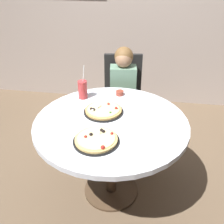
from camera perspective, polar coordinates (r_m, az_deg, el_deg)
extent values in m
plane|color=brown|center=(2.52, -0.18, -16.38)|extent=(8.00, 8.00, 0.00)
cylinder|color=silver|center=(2.05, -0.22, -2.39)|extent=(1.18, 1.18, 0.04)
cylinder|color=#4C3826|center=(2.27, -0.20, -10.12)|extent=(0.09, 0.09, 0.69)
cylinder|color=#4C3826|center=(2.52, -0.18, -16.22)|extent=(0.48, 0.48, 0.02)
cube|color=black|center=(2.88, 2.29, 1.24)|extent=(0.45, 0.45, 0.04)
cube|color=black|center=(2.92, 2.35, 7.43)|extent=(0.40, 0.09, 0.52)
cylinder|color=black|center=(2.85, -1.18, -4.35)|extent=(0.04, 0.04, 0.41)
cylinder|color=black|center=(2.86, 5.66, -4.41)|extent=(0.04, 0.04, 0.41)
cylinder|color=black|center=(3.14, -0.94, -0.76)|extent=(0.04, 0.04, 0.41)
cylinder|color=black|center=(3.14, 5.27, -0.82)|extent=(0.04, 0.04, 0.41)
cube|color=#3F4766|center=(2.85, 2.20, -3.94)|extent=(0.28, 0.35, 0.45)
cube|color=slate|center=(2.75, 2.35, 5.38)|extent=(0.28, 0.19, 0.44)
sphere|color=#997051|center=(2.63, 2.49, 11.29)|extent=(0.17, 0.17, 0.17)
sphere|color=brown|center=(2.64, 2.49, 11.84)|extent=(0.18, 0.18, 0.18)
cylinder|color=black|center=(1.82, -3.39, -6.21)|extent=(0.32, 0.32, 0.01)
cylinder|color=#D8B266|center=(1.81, -3.40, -5.86)|extent=(0.29, 0.29, 0.02)
cylinder|color=beige|center=(1.81, -3.41, -5.58)|extent=(0.26, 0.26, 0.01)
sphere|color=black|center=(1.87, -2.25, -3.89)|extent=(0.02, 0.02, 0.02)
sphere|color=black|center=(1.85, -1.86, -4.17)|extent=(0.02, 0.02, 0.02)
sphere|color=#B2231E|center=(1.71, -1.99, -7.55)|extent=(0.03, 0.03, 0.03)
sphere|color=#B2231E|center=(1.81, -5.69, -5.26)|extent=(0.02, 0.02, 0.02)
sphere|color=black|center=(1.83, -4.53, -4.79)|extent=(0.03, 0.03, 0.03)
sphere|color=beige|center=(1.84, -2.67, -4.53)|extent=(0.02, 0.02, 0.02)
sphere|color=#B2231E|center=(1.83, -0.05, -4.61)|extent=(0.02, 0.02, 0.02)
cylinder|color=black|center=(2.14, -1.83, 0.10)|extent=(0.32, 0.32, 0.01)
cylinder|color=tan|center=(2.14, -1.84, 0.43)|extent=(0.29, 0.29, 0.02)
cylinder|color=beige|center=(2.13, -1.84, 0.68)|extent=(0.26, 0.26, 0.01)
sphere|color=#B2231E|center=(2.18, -0.75, 1.73)|extent=(0.02, 0.02, 0.02)
sphere|color=#B2231E|center=(2.12, 0.89, 0.83)|extent=(0.02, 0.02, 0.02)
sphere|color=black|center=(2.12, -4.47, 0.71)|extent=(0.02, 0.02, 0.02)
sphere|color=beige|center=(2.10, -4.15, 0.33)|extent=(0.02, 0.02, 0.02)
sphere|color=#387F33|center=(2.07, -0.37, -0.09)|extent=(0.02, 0.02, 0.02)
sphere|color=beige|center=(2.14, -3.09, 1.00)|extent=(0.02, 0.02, 0.02)
sphere|color=black|center=(2.11, -3.98, 0.53)|extent=(0.03, 0.03, 0.03)
sphere|color=beige|center=(2.15, -2.69, 1.27)|extent=(0.02, 0.02, 0.02)
cylinder|color=#B73333|center=(2.34, -6.28, 4.78)|extent=(0.08, 0.08, 0.16)
cylinder|color=white|center=(2.29, -6.16, 7.42)|extent=(0.03, 0.02, 0.22)
cylinder|color=brown|center=(2.40, 1.68, 4.10)|extent=(0.07, 0.07, 0.04)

